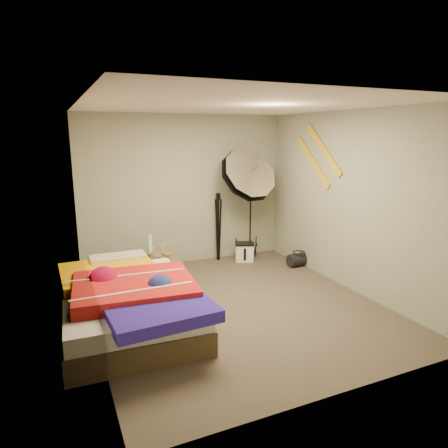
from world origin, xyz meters
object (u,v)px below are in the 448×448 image
photo_umbrella (247,176)px  camera_tripod (218,222)px  tote_bag (161,264)px  wrapping_roll (151,256)px  camera_case (244,253)px  bed (129,301)px  duffel_bag (298,260)px

photo_umbrella → camera_tripod: photo_umbrella is taller
tote_bag → wrapping_roll: size_ratio=0.61×
camera_case → bed: 2.82m
camera_case → photo_umbrella: bearing=19.2°
bed → photo_umbrella: (2.32, 1.63, 1.18)m
bed → camera_case: bearing=35.4°
bed → tote_bag: bearing=62.5°
bed → photo_umbrella: 3.07m
duffel_bag → camera_tripod: camera_tripod is taller
wrapping_roll → camera_case: size_ratio=2.15×
wrapping_roll → photo_umbrella: (1.69, 0.06, 1.16)m
wrapping_roll → bed: bearing=-111.8°
bed → duffel_bag: bearing=18.7°
wrapping_roll → camera_case: bearing=2.2°
photo_umbrella → camera_tripod: bearing=148.3°
duffel_bag → camera_case: bearing=138.5°
camera_case → duffel_bag: camera_case is taller
wrapping_roll → duffel_bag: 2.45m
camera_tripod → tote_bag: bearing=-159.4°
camera_case → duffel_bag: 0.94m
wrapping_roll → camera_tripod: size_ratio=0.55×
tote_bag → bed: size_ratio=0.18×
wrapping_roll → bed: wrapping_roll is taller
wrapping_roll → camera_tripod: camera_tripod is taller
camera_tripod → bed: bearing=-135.3°
bed → photo_umbrella: size_ratio=1.09×
duffel_bag → photo_umbrella: (-0.69, 0.61, 1.37)m
photo_umbrella → camera_tripod: 0.94m
photo_umbrella → wrapping_roll: bearing=-177.9°
photo_umbrella → camera_tripod: (-0.41, 0.25, -0.80)m
tote_bag → wrapping_roll: (-0.13, 0.12, 0.12)m
camera_case → photo_umbrella: 1.33m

